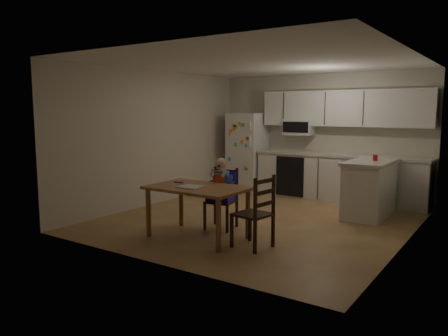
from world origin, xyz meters
TOP-DOWN VIEW (x-y plane):
  - room at (0.00, 0.48)m, footprint 4.52×5.01m
  - refrigerator at (-1.55, 2.15)m, footprint 0.72×0.70m
  - kitchen_run at (0.50, 2.24)m, footprint 3.37×0.62m
  - kitchen_island at (1.41, 1.20)m, footprint 0.66×1.27m
  - red_cup at (1.47, 1.22)m, footprint 0.08×0.08m
  - dining_table at (-0.22, -1.40)m, footprint 1.35×0.87m
  - napkin at (-0.27, -1.49)m, footprint 0.32×0.28m
  - toddler_spoon at (-0.65, -1.30)m, footprint 0.12×0.06m
  - chair_booster at (-0.22, -0.78)m, footprint 0.46×0.46m
  - chair_side at (0.73, -1.36)m, footprint 0.47×0.47m

SIDE VIEW (x-z plane):
  - kitchen_island at x=1.41m, z-range 0.00..0.94m
  - chair_side at x=0.73m, z-range 0.06..1.01m
  - dining_table at x=-0.22m, z-range 0.26..0.99m
  - chair_booster at x=-0.22m, z-range 0.11..1.18m
  - napkin at x=-0.27m, z-range 0.72..0.74m
  - toddler_spoon at x=-0.65m, z-range 0.72..0.74m
  - refrigerator at x=-1.55m, z-range 0.00..1.70m
  - kitchen_run at x=0.50m, z-range -0.20..1.95m
  - red_cup at x=1.47m, z-range 0.94..1.03m
  - room at x=0.00m, z-range -0.01..2.51m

